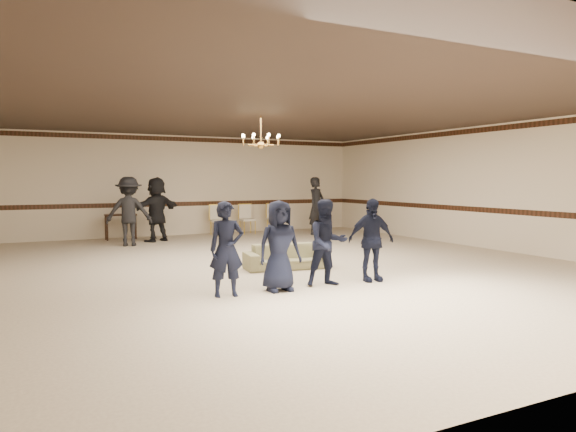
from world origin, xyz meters
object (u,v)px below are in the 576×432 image
object	(u,v)px
chandelier	(261,130)
banquet_chair_left	(219,220)
settee	(286,256)
adult_mid	(156,209)
banquet_chair_mid	(247,219)
boy_c	(327,243)
boy_a	(227,249)
adult_right	(317,206)
boy_d	(371,240)
banquet_chair_right	(275,218)
console_table	(121,227)
adult_left	(129,211)
boy_b	(279,246)

from	to	relation	value
chandelier	banquet_chair_left	world-z (taller)	chandelier
settee	adult_mid	bearing A→B (deg)	110.32
chandelier	banquet_chair_mid	bearing A→B (deg)	70.64
boy_c	banquet_chair_mid	world-z (taller)	boy_c
chandelier	boy_a	xyz separation A→B (m)	(-2.00, -3.20, -2.14)
adult_mid	adult_right	size ratio (longest dim) A/B	1.00
adult_mid	adult_right	world-z (taller)	same
boy_d	banquet_chair_mid	size ratio (longest dim) A/B	1.52
banquet_chair_right	console_table	world-z (taller)	banquet_chair_right
adult_left	adult_right	xyz separation A→B (m)	(6.00, 0.30, 0.00)
banquet_chair_mid	boy_b	bearing A→B (deg)	-109.12
chandelier	boy_b	world-z (taller)	chandelier
banquet_chair_right	banquet_chair_mid	bearing A→B (deg)	175.88
chandelier	adult_right	bearing A→B (deg)	47.23
boy_c	adult_right	size ratio (longest dim) A/B	0.78
chandelier	boy_a	world-z (taller)	chandelier
adult_mid	console_table	size ratio (longest dim) A/B	2.04
console_table	banquet_chair_mid	bearing A→B (deg)	2.29
chandelier	banquet_chair_left	size ratio (longest dim) A/B	0.97
boy_a	adult_mid	distance (m)	7.74
boy_c	adult_right	xyz separation A→B (m)	(4.00, 7.30, 0.20)
boy_c	adult_left	xyz separation A→B (m)	(-2.00, 7.00, 0.20)
chandelier	banquet_chair_right	xyz separation A→B (m)	(2.85, 5.26, -2.39)
chandelier	settee	bearing A→B (deg)	-92.06
boy_b	adult_left	bearing A→B (deg)	101.13
adult_left	boy_c	bearing A→B (deg)	121.75
boy_d	banquet_chair_mid	distance (m)	8.54
adult_left	adult_right	world-z (taller)	same
adult_mid	banquet_chair_mid	world-z (taller)	adult_mid
banquet_chair_left	adult_left	bearing A→B (deg)	-148.64
boy_c	adult_left	distance (m)	7.29
adult_mid	banquet_chair_right	distance (m)	4.24
banquet_chair_right	banquet_chair_left	bearing A→B (deg)	175.88
adult_left	adult_mid	world-z (taller)	same
console_table	boy_b	bearing A→B (deg)	-77.94
settee	adult_right	xyz separation A→B (m)	(3.85, 5.47, 0.69)
adult_mid	adult_right	distance (m)	5.12
boy_a	boy_c	xyz separation A→B (m)	(1.80, 0.00, 0.00)
banquet_chair_left	boy_c	bearing A→B (deg)	-91.21
adult_left	chandelier	bearing A→B (deg)	135.84
banquet_chair_mid	banquet_chair_right	world-z (taller)	same
boy_b	console_table	distance (m)	8.73
banquet_chair_right	adult_left	bearing A→B (deg)	-168.07
boy_a	settee	bearing A→B (deg)	51.30
boy_b	console_table	xyz separation A→B (m)	(-1.05, 8.66, -0.35)
boy_d	console_table	bearing A→B (deg)	117.34
boy_b	boy_d	distance (m)	1.80
banquet_chair_left	banquet_chair_mid	distance (m)	1.00
chandelier	banquet_chair_mid	size ratio (longest dim) A/B	0.97
boy_c	adult_left	bearing A→B (deg)	114.31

